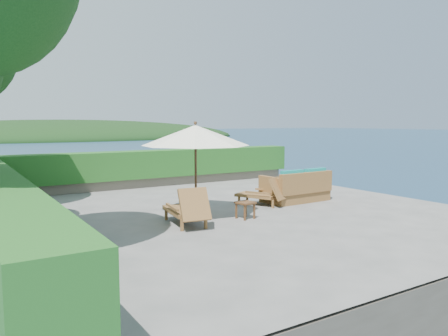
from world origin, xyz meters
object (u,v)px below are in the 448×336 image
patio_umbrella (195,136)px  side_table (245,205)px  wicker_loveseat (297,189)px  lounge_left (187,209)px  lounge_right (264,193)px

patio_umbrella → side_table: bearing=-41.2°
patio_umbrella → wicker_loveseat: (3.66, 0.31, -1.66)m
lounge_left → side_table: (1.56, -0.13, -0.04)m
lounge_right → side_table: bearing=-168.1°
lounge_right → wicker_loveseat: 1.24m
lounge_left → side_table: size_ratio=3.76×
side_table → patio_umbrella: bearing=138.8°
patio_umbrella → lounge_left: 1.91m
lounge_right → side_table: 1.88m
patio_umbrella → lounge_left: size_ratio=1.95×
patio_umbrella → lounge_right: 2.98m
patio_umbrella → lounge_left: (-0.61, -0.70, -1.66)m
lounge_right → side_table: size_ratio=3.46×
lounge_right → wicker_loveseat: size_ratio=0.75×
side_table → wicker_loveseat: bearing=22.9°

